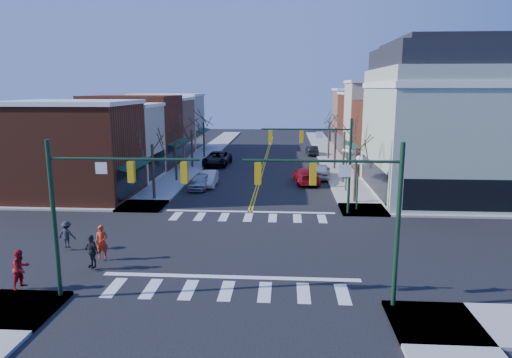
% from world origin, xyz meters
% --- Properties ---
extents(ground, '(160.00, 160.00, 0.00)m').
position_xyz_m(ground, '(0.00, 0.00, 0.00)').
color(ground, black).
rests_on(ground, ground).
extents(sidewalk_left, '(3.50, 70.00, 0.15)m').
position_xyz_m(sidewalk_left, '(-8.75, 20.00, 0.07)').
color(sidewalk_left, '#9E9B93').
rests_on(sidewalk_left, ground).
extents(sidewalk_right, '(3.50, 70.00, 0.15)m').
position_xyz_m(sidewalk_right, '(8.75, 20.00, 0.07)').
color(sidewalk_right, '#9E9B93').
rests_on(sidewalk_right, ground).
extents(bldg_left_brick_a, '(10.00, 8.50, 8.00)m').
position_xyz_m(bldg_left_brick_a, '(-15.50, 11.75, 4.00)').
color(bldg_left_brick_a, maroon).
rests_on(bldg_left_brick_a, ground).
extents(bldg_left_stucco_a, '(10.00, 7.00, 7.50)m').
position_xyz_m(bldg_left_stucco_a, '(-15.50, 19.50, 3.75)').
color(bldg_left_stucco_a, '#B9AE99').
rests_on(bldg_left_stucco_a, ground).
extents(bldg_left_brick_b, '(10.00, 9.00, 8.50)m').
position_xyz_m(bldg_left_brick_b, '(-15.50, 27.50, 4.25)').
color(bldg_left_brick_b, maroon).
rests_on(bldg_left_brick_b, ground).
extents(bldg_left_tan, '(10.00, 7.50, 7.80)m').
position_xyz_m(bldg_left_tan, '(-15.50, 35.75, 3.90)').
color(bldg_left_tan, '#9C7056').
rests_on(bldg_left_tan, ground).
extents(bldg_left_stucco_b, '(10.00, 8.00, 8.20)m').
position_xyz_m(bldg_left_stucco_b, '(-15.50, 43.50, 4.10)').
color(bldg_left_stucco_b, '#B9AE99').
rests_on(bldg_left_stucco_b, ground).
extents(bldg_right_brick_a, '(10.00, 8.50, 8.00)m').
position_xyz_m(bldg_right_brick_a, '(15.50, 25.75, 4.00)').
color(bldg_right_brick_a, maroon).
rests_on(bldg_right_brick_a, ground).
extents(bldg_right_stucco, '(10.00, 7.00, 10.00)m').
position_xyz_m(bldg_right_stucco, '(15.50, 33.50, 5.00)').
color(bldg_right_stucco, '#B9AE99').
rests_on(bldg_right_stucco, ground).
extents(bldg_right_brick_b, '(10.00, 8.00, 8.50)m').
position_xyz_m(bldg_right_brick_b, '(15.50, 41.00, 4.25)').
color(bldg_right_brick_b, maroon).
rests_on(bldg_right_brick_b, ground).
extents(bldg_right_tan, '(10.00, 8.00, 9.00)m').
position_xyz_m(bldg_right_tan, '(15.50, 49.00, 4.50)').
color(bldg_right_tan, '#9C7056').
rests_on(bldg_right_tan, ground).
extents(victorian_corner, '(12.25, 14.25, 13.30)m').
position_xyz_m(victorian_corner, '(16.50, 14.50, 6.66)').
color(victorian_corner, '#A0AF97').
rests_on(victorian_corner, ground).
extents(traffic_mast_near_left, '(6.60, 0.28, 7.20)m').
position_xyz_m(traffic_mast_near_left, '(-5.55, -7.40, 4.71)').
color(traffic_mast_near_left, '#14331E').
rests_on(traffic_mast_near_left, ground).
extents(traffic_mast_near_right, '(6.60, 0.28, 7.20)m').
position_xyz_m(traffic_mast_near_right, '(5.55, -7.40, 4.71)').
color(traffic_mast_near_right, '#14331E').
rests_on(traffic_mast_near_right, ground).
extents(traffic_mast_far_right, '(6.60, 0.28, 7.20)m').
position_xyz_m(traffic_mast_far_right, '(5.55, 7.40, 4.71)').
color(traffic_mast_far_right, '#14331E').
rests_on(traffic_mast_far_right, ground).
extents(lamppost_corner, '(0.36, 0.36, 4.33)m').
position_xyz_m(lamppost_corner, '(8.20, 8.50, 2.96)').
color(lamppost_corner, '#14331E').
rests_on(lamppost_corner, ground).
extents(lamppost_midblock, '(0.36, 0.36, 4.33)m').
position_xyz_m(lamppost_midblock, '(8.20, 15.00, 2.96)').
color(lamppost_midblock, '#14331E').
rests_on(lamppost_midblock, ground).
extents(tree_left_a, '(0.24, 0.24, 4.76)m').
position_xyz_m(tree_left_a, '(-8.40, 11.00, 2.38)').
color(tree_left_a, '#382B21').
rests_on(tree_left_a, ground).
extents(tree_left_b, '(0.24, 0.24, 5.04)m').
position_xyz_m(tree_left_b, '(-8.40, 19.00, 2.52)').
color(tree_left_b, '#382B21').
rests_on(tree_left_b, ground).
extents(tree_left_c, '(0.24, 0.24, 4.55)m').
position_xyz_m(tree_left_c, '(-8.40, 27.00, 2.27)').
color(tree_left_c, '#382B21').
rests_on(tree_left_c, ground).
extents(tree_left_d, '(0.24, 0.24, 4.90)m').
position_xyz_m(tree_left_d, '(-8.40, 35.00, 2.45)').
color(tree_left_d, '#382B21').
rests_on(tree_left_d, ground).
extents(tree_right_a, '(0.24, 0.24, 4.62)m').
position_xyz_m(tree_right_a, '(8.40, 11.00, 2.31)').
color(tree_right_a, '#382B21').
rests_on(tree_right_a, ground).
extents(tree_right_b, '(0.24, 0.24, 5.18)m').
position_xyz_m(tree_right_b, '(8.40, 19.00, 2.59)').
color(tree_right_b, '#382B21').
rests_on(tree_right_b, ground).
extents(tree_right_c, '(0.24, 0.24, 4.83)m').
position_xyz_m(tree_right_c, '(8.40, 27.00, 2.42)').
color(tree_right_c, '#382B21').
rests_on(tree_right_c, ground).
extents(tree_right_d, '(0.24, 0.24, 4.97)m').
position_xyz_m(tree_right_d, '(8.40, 35.00, 2.48)').
color(tree_right_d, '#382B21').
rests_on(tree_right_d, ground).
extents(car_left_near, '(1.92, 4.30, 1.43)m').
position_xyz_m(car_left_near, '(-5.30, 15.59, 0.72)').
color(car_left_near, '#A3A3A7').
rests_on(car_left_near, ground).
extents(car_left_mid, '(1.68, 4.47, 1.46)m').
position_xyz_m(car_left_mid, '(-4.80, 17.00, 0.73)').
color(car_left_mid, beige).
rests_on(car_left_mid, ground).
extents(car_left_far, '(3.17, 6.32, 1.72)m').
position_xyz_m(car_left_far, '(-5.69, 28.96, 0.86)').
color(car_left_far, black).
rests_on(car_left_far, ground).
extents(car_right_near, '(2.78, 5.72, 1.60)m').
position_xyz_m(car_right_near, '(4.80, 18.88, 0.80)').
color(car_right_near, maroon).
rests_on(car_right_near, ground).
extents(car_right_mid, '(2.40, 4.92, 1.62)m').
position_xyz_m(car_right_mid, '(6.40, 21.43, 0.81)').
color(car_right_mid, silver).
rests_on(car_right_mid, ground).
extents(car_right_far, '(1.73, 4.20, 1.35)m').
position_xyz_m(car_right_far, '(6.40, 38.58, 0.68)').
color(car_right_far, black).
rests_on(car_right_far, ground).
extents(pedestrian_red_a, '(0.76, 0.59, 1.85)m').
position_xyz_m(pedestrian_red_a, '(-7.30, -2.81, 1.08)').
color(pedestrian_red_a, red).
rests_on(pedestrian_red_a, sidewalk_left).
extents(pedestrian_red_b, '(0.95, 1.08, 1.87)m').
position_xyz_m(pedestrian_red_b, '(-9.55, -6.78, 1.08)').
color(pedestrian_red_b, '#AB121A').
rests_on(pedestrian_red_b, sidewalk_left).
extents(pedestrian_dark_a, '(1.10, 0.90, 1.76)m').
position_xyz_m(pedestrian_dark_a, '(-7.30, -4.15, 1.03)').
color(pedestrian_dark_a, '#23222A').
rests_on(pedestrian_dark_a, sidewalk_left).
extents(pedestrian_dark_b, '(1.10, 0.71, 1.61)m').
position_xyz_m(pedestrian_dark_b, '(-10.00, -1.34, 0.96)').
color(pedestrian_dark_b, '#21222A').
rests_on(pedestrian_dark_b, sidewalk_left).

